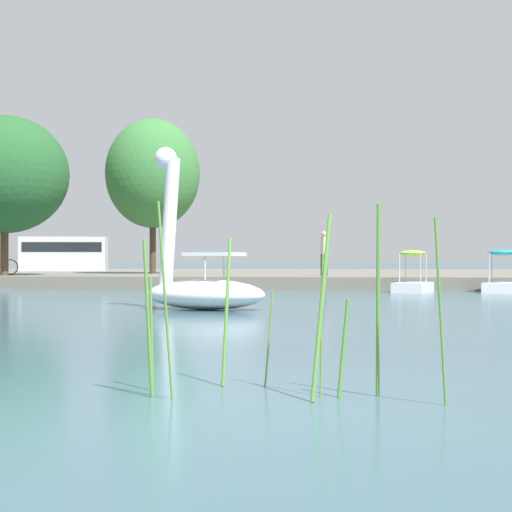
# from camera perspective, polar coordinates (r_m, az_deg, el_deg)

# --- Properties ---
(ground_plane) EXTENTS (440.35, 440.35, 0.00)m
(ground_plane) POSITION_cam_1_polar(r_m,az_deg,el_deg) (6.74, -1.34, -9.90)
(ground_plane) COLOR #385966
(shore_bank_far) EXTENTS (115.83, 25.29, 0.48)m
(shore_bank_far) POSITION_cam_1_polar(r_m,az_deg,el_deg) (42.92, 4.72, -1.41)
(shore_bank_far) COLOR #6B665B
(shore_bank_far) RESTS_ON ground_plane
(swan_boat) EXTENTS (3.15, 2.22, 3.71)m
(swan_boat) POSITION_cam_1_polar(r_m,az_deg,el_deg) (18.91, -3.80, -1.67)
(swan_boat) COLOR white
(swan_boat) RESTS_ON ground_plane
(pedal_boat_lime) EXTENTS (1.58, 2.15, 1.44)m
(pedal_boat_lime) POSITION_cam_1_polar(r_m,az_deg,el_deg) (28.92, 10.63, -1.61)
(pedal_boat_lime) COLOR white
(pedal_boat_lime) RESTS_ON ground_plane
(pedal_boat_teal) EXTENTS (1.68, 2.23, 1.46)m
(pedal_boat_teal) POSITION_cam_1_polar(r_m,az_deg,el_deg) (29.45, 16.45, -1.53)
(pedal_boat_teal) COLOR white
(pedal_boat_teal) RESTS_ON ground_plane
(tree_broadleaf_behind_dock) EXTENTS (5.60, 5.54, 6.98)m
(tree_broadleaf_behind_dock) POSITION_cam_1_polar(r_m,az_deg,el_deg) (38.13, -7.04, 5.59)
(tree_broadleaf_behind_dock) COLOR #423323
(tree_broadleaf_behind_dock) RESTS_ON shore_bank_far
(tree_broadleaf_right) EXTENTS (5.82, 5.57, 6.40)m
(tree_broadleaf_right) POSITION_cam_1_polar(r_m,az_deg,el_deg) (35.06, -16.75, 5.34)
(tree_broadleaf_right) COLOR #4C3823
(tree_broadleaf_right) RESTS_ON shore_bank_far
(person_on_path) EXTENTS (0.31, 0.31, 1.76)m
(person_on_path) POSITION_cam_1_polar(r_m,az_deg,el_deg) (33.17, 4.66, 0.27)
(person_on_path) COLOR #23283D
(person_on_path) RESTS_ON shore_bank_far
(parked_van) EXTENTS (4.89, 2.57, 1.87)m
(parked_van) POSITION_cam_1_polar(r_m,az_deg,el_deg) (47.34, -12.93, 0.23)
(parked_van) COLOR silver
(parked_van) RESTS_ON shore_bank_far
(reed_clump_foreground) EXTENTS (2.45, 1.11, 1.59)m
(reed_clump_foreground) POSITION_cam_1_polar(r_m,az_deg,el_deg) (6.90, 2.04, -4.00)
(reed_clump_foreground) COLOR #568E38
(reed_clump_foreground) RESTS_ON ground_plane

